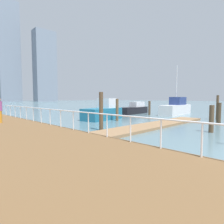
# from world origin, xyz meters

# --- Properties ---
(ground_plane) EXTENTS (300.00, 300.00, 0.00)m
(ground_plane) POSITION_xyz_m (0.00, 20.00, 0.00)
(ground_plane) COLOR slate
(floating_dock) EXTENTS (13.87, 2.00, 0.18)m
(floating_dock) POSITION_xyz_m (3.44, 7.63, 0.09)
(floating_dock) COLOR #93704C
(floating_dock) RESTS_ON ground_plane
(boardwalk_railing) EXTENTS (0.06, 26.35, 1.08)m
(boardwalk_railing) POSITION_xyz_m (-3.15, 8.08, 1.22)
(boardwalk_railing) COLOR white
(boardwalk_railing) RESTS_ON boardwalk
(dock_piling_0) EXTENTS (0.27, 0.27, 2.60)m
(dock_piling_0) POSITION_xyz_m (-0.67, 9.19, 1.30)
(dock_piling_0) COLOR brown
(dock_piling_0) RESTS_ON ground_plane
(dock_piling_1) EXTENTS (0.27, 0.27, 2.13)m
(dock_piling_1) POSITION_xyz_m (4.04, 12.15, 1.06)
(dock_piling_1) COLOR brown
(dock_piling_1) RESTS_ON ground_plane
(dock_piling_2) EXTENTS (0.29, 0.29, 1.75)m
(dock_piling_2) POSITION_xyz_m (3.79, 3.67, 0.87)
(dock_piling_2) COLOR brown
(dock_piling_2) RESTS_ON ground_plane
(dock_piling_3) EXTENTS (0.29, 0.29, 1.82)m
(dock_piling_3) POSITION_xyz_m (11.81, 13.62, 0.91)
(dock_piling_3) COLOR brown
(dock_piling_3) RESTS_ON ground_plane
(dock_piling_4) EXTENTS (0.33, 0.33, 1.82)m
(dock_piling_4) POSITION_xyz_m (7.92, 4.36, 0.91)
(dock_piling_4) COLOR #473826
(dock_piling_4) RESTS_ON ground_plane
(dock_piling_5) EXTENTS (0.24, 0.24, 2.48)m
(dock_piling_5) POSITION_xyz_m (11.82, 5.55, 1.24)
(dock_piling_5) COLOR brown
(dock_piling_5) RESTS_ON ground_plane
(moored_boat_0) EXTENTS (4.76, 2.66, 2.19)m
(moored_boat_0) POSITION_xyz_m (3.83, 13.94, 0.78)
(moored_boat_0) COLOR #1E6B8C
(moored_boat_0) RESTS_ON ground_plane
(moored_boat_3) EXTENTS (5.38, 1.92, 1.67)m
(moored_boat_3) POSITION_xyz_m (11.79, 16.10, 0.64)
(moored_boat_3) COLOR black
(moored_boat_3) RESTS_ON ground_plane
(moored_boat_4) EXTENTS (7.07, 2.44, 6.46)m
(moored_boat_4) POSITION_xyz_m (14.62, 11.26, 0.89)
(moored_boat_4) COLOR white
(moored_boat_4) RESTS_ON ground_plane
(skyline_tower_4) EXTENTS (13.03, 11.52, 63.42)m
(skyline_tower_4) POSITION_xyz_m (29.80, 134.19, 31.71)
(skyline_tower_4) COLOR gray
(skyline_tower_4) RESTS_ON ground_plane
(skyline_tower_5) EXTENTS (14.30, 8.82, 47.33)m
(skyline_tower_5) POSITION_xyz_m (49.57, 123.00, 23.66)
(skyline_tower_5) COLOR gray
(skyline_tower_5) RESTS_ON ground_plane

